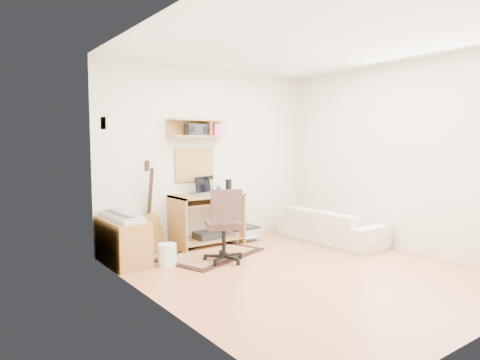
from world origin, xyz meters
TOP-DOWN VIEW (x-y plane):
  - floor at (0.00, 0.00)m, footprint 3.60×4.00m
  - ceiling at (0.00, 0.00)m, footprint 3.60×4.00m
  - back_wall at (0.00, 2.00)m, footprint 3.60×0.01m
  - left_wall at (-1.80, 0.00)m, footprint 0.01×4.00m
  - right_wall at (1.80, 0.00)m, footprint 0.01×4.00m
  - wall_shelf at (-0.30, 1.88)m, footprint 0.90×0.25m
  - cork_board at (-0.30, 1.98)m, footprint 0.64×0.03m
  - wall_photo at (-1.79, 1.50)m, footprint 0.02×0.20m
  - desk at (-0.25, 1.73)m, footprint 1.00×0.55m
  - laptop at (-0.22, 1.71)m, footprint 0.43×0.43m
  - speaker at (0.10, 1.68)m, footprint 0.09×0.09m
  - desk_lamp at (-0.07, 1.87)m, footprint 0.09×0.09m
  - pencil_cup at (0.02, 1.83)m, footprint 0.07×0.07m
  - boombox at (-0.33, 1.87)m, footprint 0.32×0.15m
  - rug at (-0.49, 1.25)m, footprint 1.55×1.27m
  - task_chair at (-0.53, 0.88)m, footprint 0.64×0.64m
  - cabinet at (-1.58, 1.55)m, footprint 0.40×0.90m
  - music_keyboard at (-1.58, 1.55)m, footprint 0.26×0.84m
  - guitar at (-1.05, 1.86)m, footprint 0.35×0.24m
  - waste_basket at (-1.18, 1.14)m, footprint 0.27×0.27m
  - printer at (0.40, 1.77)m, footprint 0.50×0.40m
  - sofa at (1.38, 0.84)m, footprint 0.49×1.69m

SIDE VIEW (x-z plane):
  - floor at x=0.00m, z-range -0.01..0.00m
  - rug at x=-0.49m, z-range 0.00..0.02m
  - printer at x=0.40m, z-range -0.01..0.18m
  - waste_basket at x=-1.18m, z-range 0.00..0.27m
  - cabinet at x=-1.58m, z-range 0.00..0.55m
  - sofa at x=1.38m, z-range 0.00..0.66m
  - desk at x=-0.25m, z-range 0.00..0.75m
  - task_chair at x=-0.53m, z-range 0.00..0.95m
  - music_keyboard at x=-1.58m, z-range 0.55..0.62m
  - guitar at x=-1.05m, z-range 0.00..1.26m
  - pencil_cup at x=0.02m, z-range 0.75..0.84m
  - speaker at x=0.10m, z-range 0.75..0.95m
  - laptop at x=-0.22m, z-range 0.75..1.01m
  - desk_lamp at x=-0.07m, z-range 0.75..1.02m
  - cork_board at x=-0.30m, z-range 0.92..1.42m
  - back_wall at x=0.00m, z-range 0.00..2.60m
  - left_wall at x=-1.80m, z-range 0.00..2.60m
  - right_wall at x=1.80m, z-range 0.00..2.60m
  - boombox at x=-0.33m, z-range 1.60..1.76m
  - wall_shelf at x=-0.30m, z-range 1.57..1.83m
  - wall_photo at x=-1.79m, z-range 1.65..1.79m
  - ceiling at x=0.00m, z-range 2.60..2.61m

